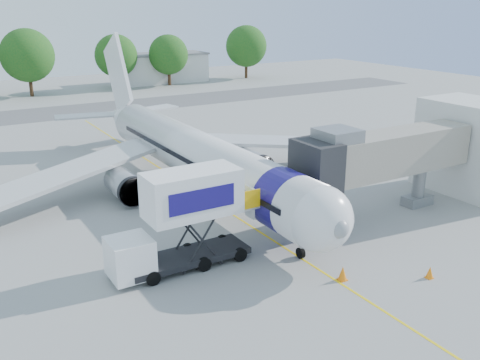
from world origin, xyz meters
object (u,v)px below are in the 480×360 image
catering_hiloader (182,221)px  ground_tug (387,306)px  aircraft (194,155)px  jet_bridge (376,156)px

catering_hiloader → ground_tug: catering_hiloader is taller
aircraft → jet_bridge: aircraft is taller
aircraft → ground_tug: 20.94m
catering_hiloader → ground_tug: 11.46m
jet_bridge → catering_hiloader: (-14.27, -0.00, -1.59)m
jet_bridge → ground_tug: size_ratio=3.58×
ground_tug → catering_hiloader: bearing=107.9°
ground_tug → aircraft: bearing=75.8°
jet_bridge → ground_tug: 13.39m
jet_bridge → ground_tug: jet_bridge is taller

